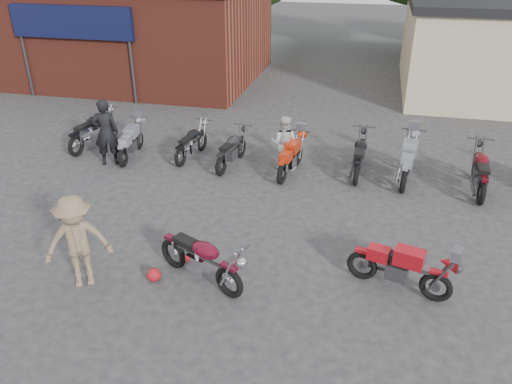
% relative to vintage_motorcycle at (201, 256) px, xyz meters
% --- Properties ---
extents(ground, '(90.00, 90.00, 0.00)m').
position_rel_vintage_motorcycle_xyz_m(ground, '(0.47, 0.30, -0.58)').
color(ground, '#2B2B2D').
extents(brick_building, '(12.00, 8.00, 4.00)m').
position_rel_vintage_motorcycle_xyz_m(brick_building, '(-8.53, 14.30, 1.42)').
color(brick_building, maroon).
rests_on(brick_building, ground).
extents(vintage_motorcycle, '(2.10, 1.46, 1.17)m').
position_rel_vintage_motorcycle_xyz_m(vintage_motorcycle, '(0.00, 0.00, 0.00)').
color(vintage_motorcycle, '#590B1D').
rests_on(vintage_motorcycle, ground).
extents(sportbike, '(1.98, 1.11, 1.09)m').
position_rel_vintage_motorcycle_xyz_m(sportbike, '(3.62, 0.62, -0.04)').
color(sportbike, '#A90E18').
rests_on(sportbike, ground).
extents(helmet, '(0.33, 0.33, 0.26)m').
position_rel_vintage_motorcycle_xyz_m(helmet, '(-0.91, -0.17, -0.46)').
color(helmet, '#A4111A').
rests_on(helmet, ground).
extents(person_dark, '(0.83, 0.71, 1.93)m').
position_rel_vintage_motorcycle_xyz_m(person_dark, '(-4.40, 4.66, 0.38)').
color(person_dark, black).
rests_on(person_dark, ground).
extents(person_light, '(0.76, 0.60, 1.55)m').
position_rel_vintage_motorcycle_xyz_m(person_light, '(0.53, 5.49, 0.19)').
color(person_light, beige).
rests_on(person_light, ground).
extents(person_tan, '(1.38, 1.20, 1.86)m').
position_rel_vintage_motorcycle_xyz_m(person_tan, '(-2.16, -0.56, 0.34)').
color(person_tan, '#78614A').
rests_on(person_tan, ground).
extents(row_bike_0, '(0.99, 2.15, 1.20)m').
position_rel_vintage_motorcycle_xyz_m(row_bike_0, '(-5.51, 5.73, 0.02)').
color(row_bike_0, black).
rests_on(row_bike_0, ground).
extents(row_bike_1, '(0.82, 1.93, 1.08)m').
position_rel_vintage_motorcycle_xyz_m(row_bike_1, '(-3.99, 5.27, -0.04)').
color(row_bike_1, gray).
rests_on(row_bike_1, ground).
extents(row_bike_2, '(0.85, 1.88, 1.05)m').
position_rel_vintage_motorcycle_xyz_m(row_bike_2, '(-2.23, 5.63, -0.06)').
color(row_bike_2, black).
rests_on(row_bike_2, ground).
extents(row_bike_3, '(0.89, 1.93, 1.08)m').
position_rel_vintage_motorcycle_xyz_m(row_bike_3, '(-0.93, 5.35, -0.04)').
color(row_bike_3, black).
rests_on(row_bike_3, ground).
extents(row_bike_4, '(0.90, 1.95, 1.09)m').
position_rel_vintage_motorcycle_xyz_m(row_bike_4, '(0.79, 5.22, -0.04)').
color(row_bike_4, red).
rests_on(row_bike_4, ground).
extents(row_bike_5, '(0.74, 2.06, 1.18)m').
position_rel_vintage_motorcycle_xyz_m(row_bike_5, '(2.61, 5.66, 0.01)').
color(row_bike_5, black).
rests_on(row_bike_5, ground).
extents(row_bike_6, '(0.97, 2.21, 1.24)m').
position_rel_vintage_motorcycle_xyz_m(row_bike_6, '(3.89, 5.54, 0.04)').
color(row_bike_6, gray).
rests_on(row_bike_6, ground).
extents(row_bike_7, '(0.81, 2.13, 1.22)m').
position_rel_vintage_motorcycle_xyz_m(row_bike_7, '(5.66, 5.31, 0.02)').
color(row_bike_7, '#4D0910').
rests_on(row_bike_7, ground).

